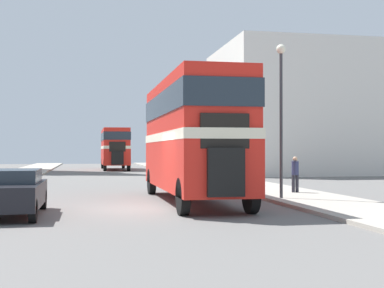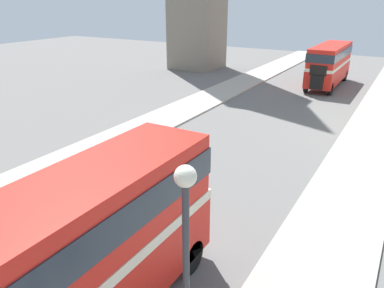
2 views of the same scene
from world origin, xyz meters
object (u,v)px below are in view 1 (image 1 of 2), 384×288
Objects in this scene: bus_distant at (115,145)px; street_lamp at (281,97)px; double_decker_bus at (192,131)px; car_parked_near at (12,191)px; pedestrian_walking at (295,172)px.

street_lamp is (4.52, -34.33, 1.55)m from bus_distant.
car_parked_near is (-6.01, -3.08, -1.94)m from double_decker_bus.
street_lamp is (-1.55, -2.43, 2.96)m from pedestrian_walking.
car_parked_near is 10.36m from street_lamp.
double_decker_bus is at bearing 27.11° from car_parked_near.
car_parked_near is at bearing -154.41° from pedestrian_walking.
bus_distant is (-1.11, 34.07, -0.25)m from double_decker_bus.
double_decker_bus is 6.44× the size of pedestrian_walking.
double_decker_bus is at bearing 175.72° from street_lamp.
street_lamp is (9.42, 2.82, 3.24)m from car_parked_near.
pedestrian_walking is 0.26× the size of street_lamp.
street_lamp is at bearing -4.28° from double_decker_bus.
pedestrian_walking is (4.97, 2.18, -1.67)m from double_decker_bus.
street_lamp reaches higher than pedestrian_walking.
bus_distant is 32.50m from pedestrian_walking.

